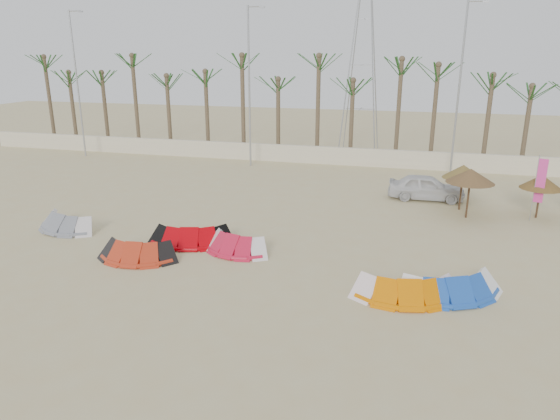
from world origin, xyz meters
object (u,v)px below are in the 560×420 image
(kite_red_left, at_px, (141,248))
(kite_grey, at_px, (69,220))
(kite_red_mid, at_px, (194,233))
(kite_blue, at_px, (451,281))
(kite_orange, at_px, (407,284))
(kite_red_right, at_px, (237,241))
(parasol_right, at_px, (541,182))
(parasol_left, at_px, (471,176))
(parasol_mid, at_px, (463,172))
(car, at_px, (426,187))

(kite_red_left, bearing_deg, kite_grey, 155.75)
(kite_red_mid, relative_size, kite_blue, 0.94)
(kite_orange, bearing_deg, kite_red_right, 161.64)
(kite_orange, height_order, parasol_right, parasol_right)
(kite_red_mid, relative_size, parasol_left, 1.52)
(kite_red_right, height_order, parasol_mid, parasol_mid)
(kite_orange, bearing_deg, kite_grey, 169.57)
(parasol_left, height_order, parasol_mid, parasol_left)
(kite_grey, distance_m, parasol_right, 22.95)
(parasol_right, distance_m, car, 5.82)
(kite_blue, bearing_deg, kite_red_right, 168.40)
(parasol_left, bearing_deg, kite_red_left, -145.94)
(kite_red_left, distance_m, parasol_mid, 16.54)
(kite_red_right, bearing_deg, kite_red_mid, 167.26)
(parasol_left, xyz_separation_m, parasol_right, (3.41, 0.91, -0.30))
(kite_grey, distance_m, parasol_left, 19.46)
(car, bearing_deg, kite_red_mid, 133.64)
(kite_red_left, distance_m, car, 16.23)
(kite_red_left, xyz_separation_m, car, (11.19, 11.75, 0.29))
(kite_grey, bearing_deg, kite_red_right, -3.67)
(kite_grey, relative_size, parasol_left, 1.38)
(kite_blue, xyz_separation_m, parasol_right, (4.65, 9.77, 1.44))
(kite_red_right, bearing_deg, kite_grey, 176.33)
(kite_red_left, distance_m, kite_red_mid, 2.60)
(kite_red_right, distance_m, kite_blue, 8.58)
(kite_grey, height_order, parasol_mid, parasol_mid)
(kite_grey, height_order, parasol_left, parasol_left)
(kite_red_left, relative_size, parasol_left, 1.31)
(car, bearing_deg, parasol_left, -146.19)
(kite_red_left, distance_m, kite_red_right, 3.90)
(kite_orange, xyz_separation_m, parasol_left, (2.68, 9.45, 1.74))
(kite_orange, height_order, parasol_mid, parasol_mid)
(kite_red_left, relative_size, parasol_mid, 1.36)
(parasol_left, relative_size, car, 0.60)
(kite_red_right, xyz_separation_m, parasol_right, (13.06, 8.05, 1.44))
(kite_grey, relative_size, kite_blue, 0.86)
(kite_red_mid, distance_m, car, 13.71)
(kite_red_right, relative_size, parasol_mid, 1.31)
(parasol_mid, relative_size, car, 0.58)
(parasol_left, bearing_deg, kite_orange, -105.86)
(parasol_left, xyz_separation_m, car, (-1.95, 2.87, -1.45))
(kite_red_left, relative_size, kite_orange, 0.87)
(kite_red_right, bearing_deg, kite_orange, -18.36)
(kite_red_left, bearing_deg, parasol_right, 30.62)
(kite_red_mid, relative_size, kite_orange, 1.01)
(kite_red_right, bearing_deg, kite_blue, -11.60)
(kite_grey, distance_m, kite_red_mid, 6.42)
(parasol_mid, bearing_deg, parasol_left, -80.01)
(kite_red_right, xyz_separation_m, parasol_left, (9.65, 7.13, 1.74))
(kite_blue, bearing_deg, parasol_right, 64.53)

